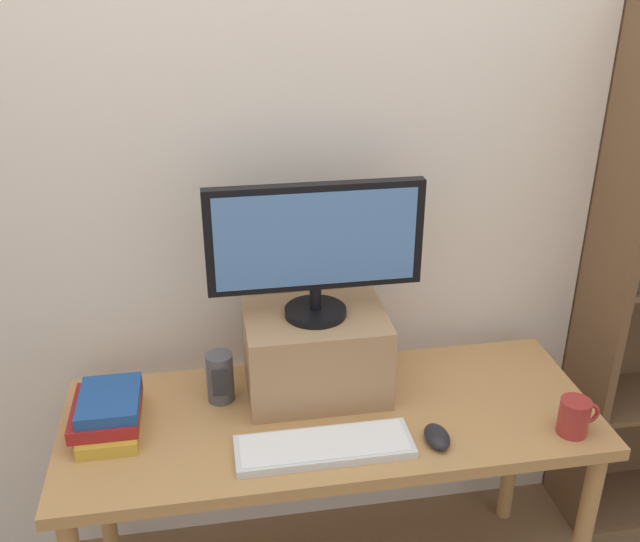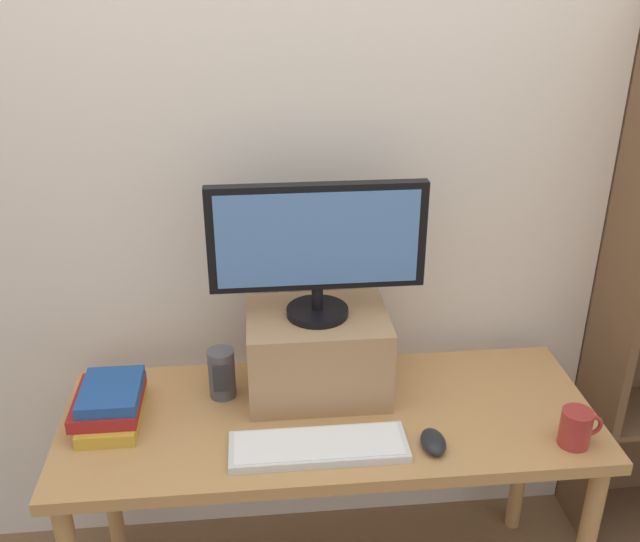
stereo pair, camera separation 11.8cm
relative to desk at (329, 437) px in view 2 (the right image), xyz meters
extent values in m
cube|color=beige|center=(0.00, 0.40, 0.68)|extent=(7.00, 0.08, 2.60)
cube|color=#B7844C|center=(0.00, 0.00, 0.06)|extent=(1.47, 0.57, 0.04)
cylinder|color=#B7844C|center=(-0.69, 0.23, -0.29)|extent=(0.05, 0.05, 0.67)
cylinder|color=#B7844C|center=(0.69, 0.23, -0.29)|extent=(0.05, 0.05, 0.67)
cube|color=brown|center=(0.91, 0.22, 0.30)|extent=(0.03, 0.28, 1.84)
cube|color=#A87F56|center=(-0.02, 0.13, 0.20)|extent=(0.40, 0.29, 0.24)
cylinder|color=black|center=(-0.02, 0.13, 0.34)|extent=(0.17, 0.17, 0.02)
cylinder|color=black|center=(-0.02, 0.13, 0.38)|extent=(0.03, 0.03, 0.07)
cube|color=black|center=(-0.02, 0.13, 0.56)|extent=(0.58, 0.04, 0.30)
cube|color=#4C7AB7|center=(-0.02, 0.11, 0.56)|extent=(0.54, 0.00, 0.26)
cube|color=silver|center=(-0.05, -0.15, 0.09)|extent=(0.46, 0.15, 0.02)
cube|color=white|center=(-0.05, -0.15, 0.11)|extent=(0.43, 0.13, 0.00)
ellipsoid|color=black|center=(0.25, -0.17, 0.10)|extent=(0.06, 0.10, 0.04)
cube|color=gold|center=(-0.59, 0.04, 0.10)|extent=(0.15, 0.27, 0.04)
cube|color=maroon|center=(-0.60, 0.04, 0.14)|extent=(0.18, 0.23, 0.04)
cube|color=navy|center=(-0.59, 0.03, 0.17)|extent=(0.16, 0.20, 0.03)
cylinder|color=#9E2D28|center=(0.62, -0.19, 0.13)|extent=(0.08, 0.08, 0.10)
torus|color=#9E2D28|center=(0.66, -0.19, 0.14)|extent=(0.06, 0.01, 0.06)
cylinder|color=#4C4C51|center=(-0.30, 0.12, 0.16)|extent=(0.08, 0.08, 0.15)
cube|color=#2D2D30|center=(-0.30, 0.08, 0.16)|extent=(0.05, 0.00, 0.08)
camera|label=1|loc=(-0.30, -1.59, 1.28)|focal=40.00mm
camera|label=2|loc=(-0.18, -1.61, 1.28)|focal=40.00mm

